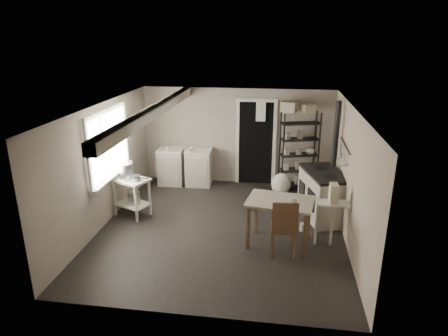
# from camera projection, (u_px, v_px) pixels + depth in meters

# --- Properties ---
(floor) EXTENTS (5.00, 5.00, 0.00)m
(floor) POSITION_uv_depth(u_px,v_px,m) (222.00, 228.00, 7.57)
(floor) COLOR black
(floor) RESTS_ON ground
(ceiling) EXTENTS (5.00, 5.00, 0.00)m
(ceiling) POSITION_uv_depth(u_px,v_px,m) (221.00, 107.00, 6.83)
(ceiling) COLOR beige
(ceiling) RESTS_ON wall_back
(wall_back) EXTENTS (4.50, 0.02, 2.30)m
(wall_back) POSITION_uv_depth(u_px,v_px,m) (237.00, 137.00, 9.54)
(wall_back) COLOR #A89C8F
(wall_back) RESTS_ON ground
(wall_front) EXTENTS (4.50, 0.02, 2.30)m
(wall_front) POSITION_uv_depth(u_px,v_px,m) (191.00, 237.00, 4.86)
(wall_front) COLOR #A89C8F
(wall_front) RESTS_ON ground
(wall_left) EXTENTS (0.02, 5.00, 2.30)m
(wall_left) POSITION_uv_depth(u_px,v_px,m) (104.00, 165.00, 7.51)
(wall_left) COLOR #A89C8F
(wall_left) RESTS_ON ground
(wall_right) EXTENTS (0.02, 5.00, 2.30)m
(wall_right) POSITION_uv_depth(u_px,v_px,m) (350.00, 177.00, 6.90)
(wall_right) COLOR #A89C8F
(wall_right) RESTS_ON ground
(window) EXTENTS (0.12, 1.76, 1.28)m
(window) POSITION_uv_depth(u_px,v_px,m) (108.00, 144.00, 7.58)
(window) COLOR silver
(window) RESTS_ON wall_left
(doorway) EXTENTS (0.96, 0.10, 2.08)m
(doorway) POSITION_uv_depth(u_px,v_px,m) (256.00, 144.00, 9.50)
(doorway) COLOR silver
(doorway) RESTS_ON ground
(ceiling_beam) EXTENTS (0.18, 5.00, 0.18)m
(ceiling_beam) POSITION_uv_depth(u_px,v_px,m) (154.00, 111.00, 7.02)
(ceiling_beam) COLOR silver
(ceiling_beam) RESTS_ON ceiling
(wallpaper_panel) EXTENTS (0.01, 5.00, 2.30)m
(wallpaper_panel) POSITION_uv_depth(u_px,v_px,m) (350.00, 177.00, 6.90)
(wallpaper_panel) COLOR beige
(wallpaper_panel) RESTS_ON wall_right
(utensil_rail) EXTENTS (0.06, 1.20, 0.44)m
(utensil_rail) POSITION_uv_depth(u_px,v_px,m) (344.00, 145.00, 7.34)
(utensil_rail) COLOR #A7A7AA
(utensil_rail) RESTS_ON wall_right
(prep_table) EXTENTS (0.82, 0.72, 0.78)m
(prep_table) POSITION_uv_depth(u_px,v_px,m) (132.00, 197.00, 7.98)
(prep_table) COLOR silver
(prep_table) RESTS_ON ground
(stockpot) EXTENTS (0.37, 0.37, 0.30)m
(stockpot) POSITION_uv_depth(u_px,v_px,m) (126.00, 171.00, 7.84)
(stockpot) COLOR #A7A7AA
(stockpot) RESTS_ON prep_table
(saucepan) EXTENTS (0.20, 0.20, 0.09)m
(saucepan) POSITION_uv_depth(u_px,v_px,m) (136.00, 178.00, 7.72)
(saucepan) COLOR #A7A7AA
(saucepan) RESTS_ON prep_table
(bucket) EXTENTS (0.29, 0.29, 0.26)m
(bucket) POSITION_uv_depth(u_px,v_px,m) (134.00, 198.00, 7.94)
(bucket) COLOR #A7A7AA
(bucket) RESTS_ON prep_table
(base_cabinets) EXTENTS (1.36, 0.63, 0.88)m
(base_cabinets) POSITION_uv_depth(u_px,v_px,m) (185.00, 166.00, 9.63)
(base_cabinets) COLOR beige
(base_cabinets) RESTS_ON ground
(mixing_bowl) EXTENTS (0.37, 0.37, 0.07)m
(mixing_bowl) POSITION_uv_depth(u_px,v_px,m) (189.00, 147.00, 9.39)
(mixing_bowl) COLOR silver
(mixing_bowl) RESTS_ON base_cabinets
(counter_cup) EXTENTS (0.14, 0.14, 0.09)m
(counter_cup) POSITION_uv_depth(u_px,v_px,m) (167.00, 147.00, 9.38)
(counter_cup) COLOR silver
(counter_cup) RESTS_ON base_cabinets
(shelf_rack) EXTENTS (0.93, 0.56, 1.84)m
(shelf_rack) POSITION_uv_depth(u_px,v_px,m) (299.00, 150.00, 9.14)
(shelf_rack) COLOR black
(shelf_rack) RESTS_ON ground
(shelf_jar) EXTENTS (0.10, 0.10, 0.19)m
(shelf_jar) POSITION_uv_depth(u_px,v_px,m) (288.00, 133.00, 8.99)
(shelf_jar) COLOR silver
(shelf_jar) RESTS_ON shelf_rack
(storage_box_a) EXTENTS (0.41, 0.38, 0.23)m
(storage_box_a) POSITION_uv_depth(u_px,v_px,m) (290.00, 104.00, 8.86)
(storage_box_a) COLOR beige
(storage_box_a) RESTS_ON shelf_rack
(storage_box_b) EXTENTS (0.34, 0.33, 0.17)m
(storage_box_b) POSITION_uv_depth(u_px,v_px,m) (309.00, 105.00, 8.80)
(storage_box_b) COLOR beige
(storage_box_b) RESTS_ON shelf_rack
(stove) EXTENTS (0.99, 1.36, 0.96)m
(stove) POSITION_uv_depth(u_px,v_px,m) (323.00, 197.00, 7.87)
(stove) COLOR beige
(stove) RESTS_ON ground
(stovepipe) EXTENTS (0.15, 0.15, 1.47)m
(stovepipe) POSITION_uv_depth(u_px,v_px,m) (336.00, 135.00, 7.88)
(stovepipe) COLOR black
(stovepipe) RESTS_ON stove
(side_ledge) EXTENTS (0.53, 0.30, 0.81)m
(side_ledge) POSITION_uv_depth(u_px,v_px,m) (331.00, 223.00, 6.82)
(side_ledge) COLOR silver
(side_ledge) RESTS_ON ground
(oats_box) EXTENTS (0.14, 0.22, 0.33)m
(oats_box) POSITION_uv_depth(u_px,v_px,m) (334.00, 191.00, 6.64)
(oats_box) COLOR beige
(oats_box) RESTS_ON side_ledge
(work_table) EXTENTS (1.21, 0.93, 0.83)m
(work_table) POSITION_uv_depth(u_px,v_px,m) (279.00, 225.00, 6.87)
(work_table) COLOR #BCB3A1
(work_table) RESTS_ON ground
(table_cup) EXTENTS (0.11, 0.11, 0.09)m
(table_cup) POSITION_uv_depth(u_px,v_px,m) (294.00, 206.00, 6.56)
(table_cup) COLOR silver
(table_cup) RESTS_ON work_table
(chair) EXTENTS (0.44, 0.46, 1.00)m
(chair) POSITION_uv_depth(u_px,v_px,m) (283.00, 227.00, 6.57)
(chair) COLOR #513522
(chair) RESTS_ON ground
(flour_sack) EXTENTS (0.45, 0.40, 0.51)m
(flour_sack) POSITION_uv_depth(u_px,v_px,m) (281.00, 185.00, 9.03)
(flour_sack) COLOR white
(flour_sack) RESTS_ON ground
(floor_crock) EXTENTS (0.12, 0.12, 0.15)m
(floor_crock) POSITION_uv_depth(u_px,v_px,m) (303.00, 227.00, 7.44)
(floor_crock) COLOR silver
(floor_crock) RESTS_ON ground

